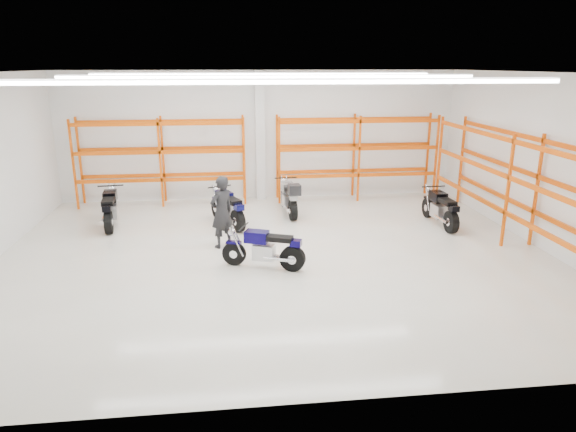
{
  "coord_description": "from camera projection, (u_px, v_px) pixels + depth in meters",
  "views": [
    {
      "loc": [
        -1.11,
        -12.24,
        4.69
      ],
      "look_at": [
        0.37,
        0.5,
        0.89
      ],
      "focal_mm": 32.0,
      "sensor_mm": 36.0,
      "label": 1
    }
  ],
  "objects": [
    {
      "name": "pallet_racking_side",
      "position": [
        524.0,
        179.0,
        13.31
      ],
      "size": [
        0.87,
        9.07,
        3.0
      ],
      "color": "#E95600",
      "rests_on": "ground"
    },
    {
      "name": "pallet_racking_back_right",
      "position": [
        357.0,
        149.0,
        18.2
      ],
      "size": [
        5.67,
        0.87,
        3.0
      ],
      "color": "#E95600",
      "rests_on": "ground"
    },
    {
      "name": "motorcycle_back_b",
      "position": [
        228.0,
        209.0,
        15.37
      ],
      "size": [
        1.09,
        2.13,
        1.1
      ],
      "color": "black",
      "rests_on": "ground"
    },
    {
      "name": "motorcycle_back_a",
      "position": [
        110.0,
        209.0,
        15.3
      ],
      "size": [
        0.76,
        2.29,
        1.13
      ],
      "color": "black",
      "rests_on": "ground"
    },
    {
      "name": "standing_man",
      "position": [
        222.0,
        212.0,
        13.46
      ],
      "size": [
        0.83,
        0.8,
        1.92
      ],
      "primitive_type": "imported",
      "rotation": [
        0.0,
        0.0,
        3.82
      ],
      "color": "black",
      "rests_on": "ground"
    },
    {
      "name": "structural_column",
      "position": [
        260.0,
        136.0,
        18.01
      ],
      "size": [
        0.32,
        0.32,
        4.5
      ],
      "primitive_type": "cube",
      "color": "white",
      "rests_on": "ground"
    },
    {
      "name": "motorcycle_back_c",
      "position": [
        289.0,
        198.0,
        16.45
      ],
      "size": [
        0.74,
        2.32,
        1.19
      ],
      "color": "black",
      "rests_on": "ground"
    },
    {
      "name": "pallet_racking_back_left",
      "position": [
        161.0,
        153.0,
        17.44
      ],
      "size": [
        5.67,
        0.87,
        3.0
      ],
      "color": "#E95600",
      "rests_on": "ground"
    },
    {
      "name": "motorcycle_back_d",
      "position": [
        441.0,
        209.0,
        15.35
      ],
      "size": [
        0.74,
        2.23,
        1.09
      ],
      "color": "black",
      "rests_on": "ground"
    },
    {
      "name": "ground",
      "position": [
        276.0,
        255.0,
        13.11
      ],
      "size": [
        14.0,
        14.0,
        0.0
      ],
      "primitive_type": "plane",
      "color": "beige",
      "rests_on": "ground"
    },
    {
      "name": "room_shell",
      "position": [
        275.0,
        126.0,
        12.2
      ],
      "size": [
        14.02,
        12.02,
        4.51
      ],
      "color": "white",
      "rests_on": "ground"
    },
    {
      "name": "motorcycle_main",
      "position": [
        267.0,
        250.0,
        12.14
      ],
      "size": [
        1.97,
        0.97,
        1.01
      ],
      "color": "black",
      "rests_on": "ground"
    }
  ]
}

